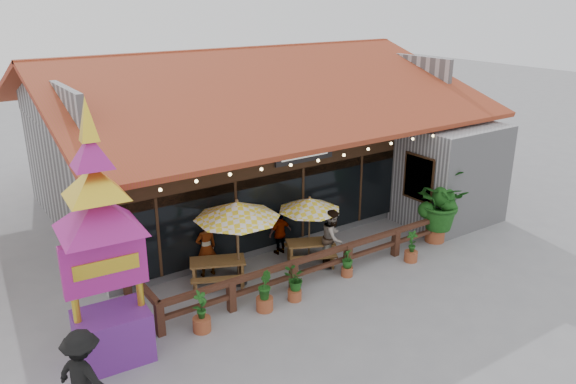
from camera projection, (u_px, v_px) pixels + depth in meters
ground at (349, 261)px, 17.75m from camera, size 100.00×100.00×0.00m
restaurant_building at (249, 148)px, 22.30m from camera, size 15.50×14.73×6.09m
patio_railing at (296, 265)px, 16.14m from camera, size 10.00×2.60×0.92m
umbrella_left at (237, 210)px, 15.64m from camera, size 3.25×3.25×2.62m
umbrella_right at (310, 205)px, 17.34m from camera, size 2.45×2.45×2.11m
picnic_table_left at (218, 268)px, 16.20m from camera, size 1.99×1.89×0.76m
picnic_table_right at (310, 248)px, 17.53m from camera, size 1.87×1.77×0.71m
thai_sign_tower at (99, 220)px, 11.87m from camera, size 2.57×2.57×6.55m
tropical_plant at (438, 202)px, 18.74m from camera, size 2.08×2.22×2.46m
diner_a at (206, 248)px, 16.59m from camera, size 0.65×0.43×1.78m
diner_b at (333, 238)px, 17.24m from camera, size 1.12×1.07×1.82m
diner_c at (280, 233)px, 18.07m from camera, size 0.85×0.38×1.43m
pedestrian at (84, 376)px, 10.86m from camera, size 1.31×1.48×1.99m
planter_a at (201, 314)px, 13.93m from camera, size 0.47×0.46×1.12m
planter_b at (264, 293)px, 14.84m from camera, size 0.51×0.53×1.12m
planter_c at (295, 283)px, 15.33m from camera, size 0.72×0.68×0.95m
planter_d at (347, 263)px, 16.69m from camera, size 0.46×0.46×0.86m
planter_e at (411, 249)px, 17.61m from camera, size 0.42×0.42×1.03m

